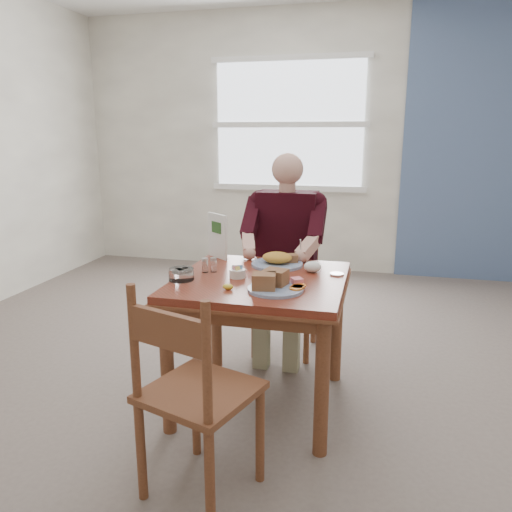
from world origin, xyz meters
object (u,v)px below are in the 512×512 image
(far_plate, at_px, (278,260))
(chair_far, at_px, (287,284))
(table, at_px, (260,297))
(near_plate, at_px, (274,283))
(chair_near, at_px, (193,394))
(diner, at_px, (285,240))

(far_plate, bearing_deg, chair_far, 94.55)
(table, distance_m, near_plate, 0.27)
(near_plate, bearing_deg, table, 120.28)
(chair_near, relative_size, far_plate, 2.51)
(chair_near, relative_size, near_plate, 3.19)
(chair_near, bearing_deg, chair_far, 86.81)
(diner, bearing_deg, chair_far, 90.01)
(table, relative_size, chair_far, 0.97)
(chair_far, relative_size, near_plate, 3.19)
(chair_far, relative_size, far_plate, 2.51)
(table, relative_size, diner, 0.66)
(table, distance_m, far_plate, 0.31)
(chair_far, xyz_separation_m, diner, (0.00, -0.09, 0.33))
(chair_far, height_order, chair_near, same)
(chair_near, bearing_deg, near_plate, 71.42)
(chair_far, bearing_deg, far_plate, -85.45)
(chair_near, distance_m, far_plate, 1.12)
(diner, bearing_deg, far_plate, -84.53)
(diner, xyz_separation_m, near_plate, (0.11, -0.90, -0.03))
(diner, bearing_deg, near_plate, -82.78)
(chair_near, height_order, far_plate, chair_near)
(chair_far, distance_m, near_plate, 1.05)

